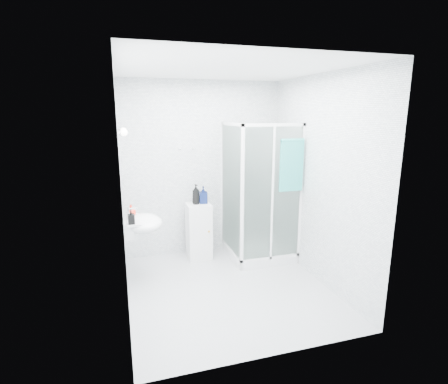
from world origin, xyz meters
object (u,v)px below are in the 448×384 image
object	(u,v)px
wall_basin	(142,223)
shampoo_bottle_b	(203,195)
soap_dispenser_black	(131,217)
soap_dispenser_orange	(131,211)
shower_enclosure	(256,230)
shampoo_bottle_a	(196,194)
hand_towel	(292,164)
storage_cabinet	(199,231)

from	to	relation	value
wall_basin	shampoo_bottle_b	xyz separation A→B (m)	(0.93, 0.61, 0.16)
soap_dispenser_black	soap_dispenser_orange	bearing A→B (deg)	88.19
shower_enclosure	soap_dispenser_black	distance (m)	1.92
shampoo_bottle_a	hand_towel	bearing A→B (deg)	-30.39
storage_cabinet	soap_dispenser_orange	world-z (taller)	soap_dispenser_orange
shower_enclosure	hand_towel	xyz separation A→B (m)	(0.33, -0.40, 1.02)
soap_dispenser_black	storage_cabinet	bearing A→B (deg)	38.46
soap_dispenser_black	shower_enclosure	bearing A→B (deg)	15.87
soap_dispenser_black	wall_basin	bearing A→B (deg)	56.88
shower_enclosure	soap_dispenser_black	xyz separation A→B (m)	(-1.78, -0.51, 0.50)
shampoo_bottle_b	soap_dispenser_black	bearing A→B (deg)	-142.89
shampoo_bottle_a	shampoo_bottle_b	world-z (taller)	shampoo_bottle_a
hand_towel	soap_dispenser_orange	bearing A→B (deg)	174.41
wall_basin	shampoo_bottle_b	bearing A→B (deg)	33.17
storage_cabinet	shampoo_bottle_a	world-z (taller)	shampoo_bottle_a
shower_enclosure	hand_towel	size ratio (longest dim) A/B	2.84
shampoo_bottle_b	shampoo_bottle_a	bearing A→B (deg)	-173.05
storage_cabinet	soap_dispenser_orange	size ratio (longest dim) A/B	5.47
wall_basin	soap_dispenser_black	size ratio (longest dim) A/B	3.28
shampoo_bottle_a	soap_dispenser_orange	distance (m)	1.05
shampoo_bottle_a	soap_dispenser_orange	xyz separation A→B (m)	(-0.93, -0.48, -0.04)
shower_enclosure	soap_dispenser_orange	xyz separation A→B (m)	(-1.77, -0.20, 0.49)
hand_towel	shampoo_bottle_a	world-z (taller)	hand_towel
hand_towel	shampoo_bottle_a	size ratio (longest dim) A/B	2.40
wall_basin	soap_dispenser_orange	bearing A→B (deg)	133.50
wall_basin	soap_dispenser_orange	xyz separation A→B (m)	(-0.11, 0.12, 0.14)
storage_cabinet	soap_dispenser_black	bearing A→B (deg)	-141.77
hand_towel	shampoo_bottle_b	xyz separation A→B (m)	(-1.05, 0.69, -0.51)
wall_basin	shampoo_bottle_a	xyz separation A→B (m)	(0.82, 0.60, 0.18)
storage_cabinet	soap_dispenser_orange	distance (m)	1.19
shampoo_bottle_b	soap_dispenser_orange	distance (m)	1.16
storage_cabinet	hand_towel	size ratio (longest dim) A/B	1.18
shampoo_bottle_b	soap_dispenser_black	size ratio (longest dim) A/B	1.48
shower_enclosure	shampoo_bottle_b	size ratio (longest dim) A/B	7.91
storage_cabinet	shampoo_bottle_b	size ratio (longest dim) A/B	3.29
wall_basin	shampoo_bottle_b	distance (m)	1.13
hand_towel	soap_dispenser_black	bearing A→B (deg)	-177.15
shampoo_bottle_a	shampoo_bottle_b	size ratio (longest dim) A/B	1.16
hand_towel	wall_basin	bearing A→B (deg)	177.54
storage_cabinet	shampoo_bottle_b	distance (m)	0.55
hand_towel	soap_dispenser_black	size ratio (longest dim) A/B	4.12
wall_basin	shampoo_bottle_a	world-z (taller)	shampoo_bottle_a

